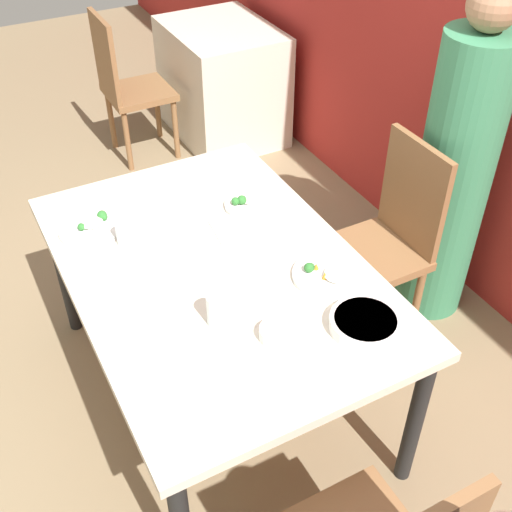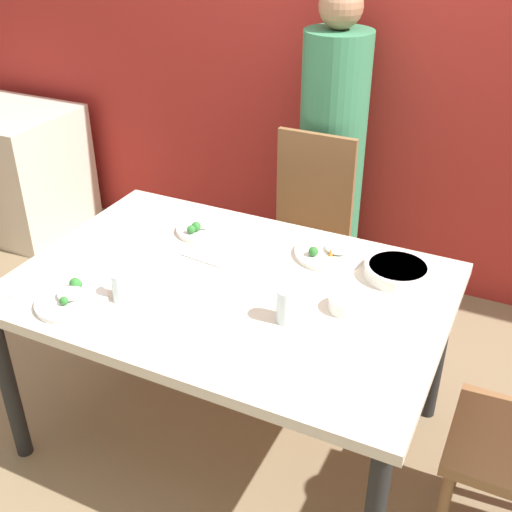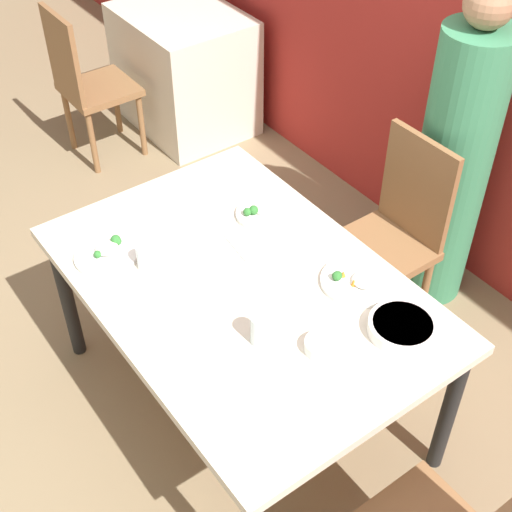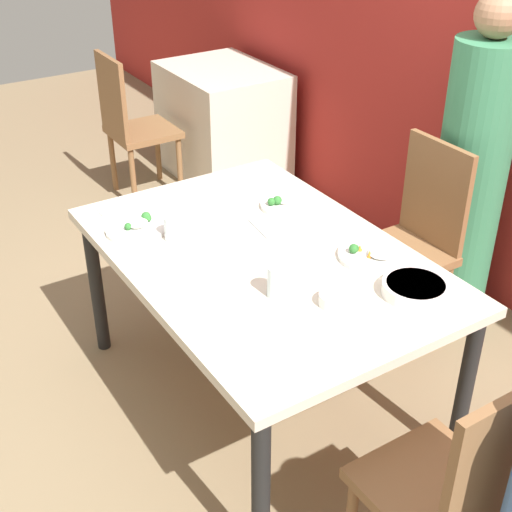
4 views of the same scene
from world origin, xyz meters
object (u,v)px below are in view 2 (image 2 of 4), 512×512
object	(u,v)px
person_adult	(331,164)
plate_rice_adult	(202,229)
chair_adult_spot	(305,230)
glass_water_tall	(122,287)
bowl_curry	(397,271)

from	to	relation	value
person_adult	plate_rice_adult	xyz separation A→B (m)	(-0.22, -0.89, 0.01)
chair_adult_spot	glass_water_tall	size ratio (longest dim) A/B	9.34
bowl_curry	glass_water_tall	distance (m)	0.96
chair_adult_spot	glass_water_tall	xyz separation A→B (m)	(-0.23, -1.09, 0.26)
person_adult	chair_adult_spot	bearing A→B (deg)	-90.00
bowl_curry	plate_rice_adult	size ratio (longest dim) A/B	1.09
chair_adult_spot	person_adult	distance (m)	0.39
bowl_curry	glass_water_tall	size ratio (longest dim) A/B	2.29
chair_adult_spot	plate_rice_adult	distance (m)	0.65
person_adult	plate_rice_adult	distance (m)	0.92
plate_rice_adult	glass_water_tall	size ratio (longest dim) A/B	2.11
chair_adult_spot	person_adult	xyz separation A→B (m)	(0.00, 0.33, 0.21)
bowl_curry	glass_water_tall	xyz separation A→B (m)	(-0.80, -0.54, 0.03)
person_adult	glass_water_tall	bearing A→B (deg)	-99.16
plate_rice_adult	glass_water_tall	bearing A→B (deg)	-90.58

